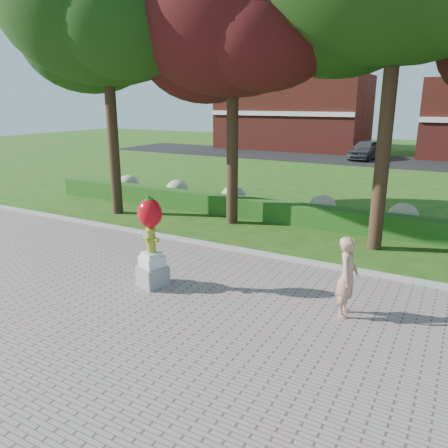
% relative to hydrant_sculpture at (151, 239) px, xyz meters
% --- Properties ---
extents(ground, '(100.00, 100.00, 0.00)m').
position_rel_hydrant_sculpture_xyz_m(ground, '(0.87, 0.43, -1.28)').
color(ground, '#204D13').
rests_on(ground, ground).
extents(walkway, '(40.00, 14.00, 0.04)m').
position_rel_hydrant_sculpture_xyz_m(walkway, '(0.87, -3.57, -1.26)').
color(walkway, gray).
rests_on(walkway, ground).
extents(curb, '(40.00, 0.18, 0.15)m').
position_rel_hydrant_sculpture_xyz_m(curb, '(0.87, 3.43, -1.21)').
color(curb, '#ADADA5').
rests_on(curb, ground).
extents(lawn_hedge, '(24.00, 0.70, 0.80)m').
position_rel_hydrant_sculpture_xyz_m(lawn_hedge, '(0.87, 7.43, -0.88)').
color(lawn_hedge, '#174F16').
rests_on(lawn_hedge, ground).
extents(hydrangea_row, '(20.10, 1.10, 0.99)m').
position_rel_hydrant_sculpture_xyz_m(hydrangea_row, '(1.45, 8.43, -0.73)').
color(hydrangea_row, tan).
rests_on(hydrangea_row, ground).
extents(street, '(50.00, 8.00, 0.02)m').
position_rel_hydrant_sculpture_xyz_m(street, '(0.87, 28.43, -1.27)').
color(street, black).
rests_on(street, ground).
extents(building_left, '(14.00, 8.00, 7.00)m').
position_rel_hydrant_sculpture_xyz_m(building_left, '(-9.13, 34.43, 2.22)').
color(building_left, maroon).
rests_on(building_left, ground).
extents(tree_far_left, '(9.00, 7.68, 11.66)m').
position_rel_hydrant_sculpture_xyz_m(tree_far_left, '(-6.24, 5.51, 6.68)').
color(tree_far_left, black).
rests_on(tree_far_left, ground).
extents(tree_mid_left, '(8.25, 7.04, 10.69)m').
position_rel_hydrant_sculpture_xyz_m(tree_mid_left, '(-1.23, 6.51, 6.02)').
color(tree_mid_left, black).
rests_on(tree_mid_left, ground).
extents(hydrant_sculpture, '(0.80, 0.80, 2.34)m').
position_rel_hydrant_sculpture_xyz_m(hydrant_sculpture, '(0.00, 0.00, 0.00)').
color(hydrant_sculpture, gray).
rests_on(hydrant_sculpture, walkway).
extents(woman, '(0.47, 0.68, 1.80)m').
position_rel_hydrant_sculpture_xyz_m(woman, '(4.71, 0.78, -0.34)').
color(woman, tan).
rests_on(woman, walkway).
extents(parked_car, '(2.43, 4.83, 1.58)m').
position_rel_hydrant_sculpture_xyz_m(parked_car, '(-0.67, 28.75, -0.47)').
color(parked_car, '#3C3F44').
rests_on(parked_car, street).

